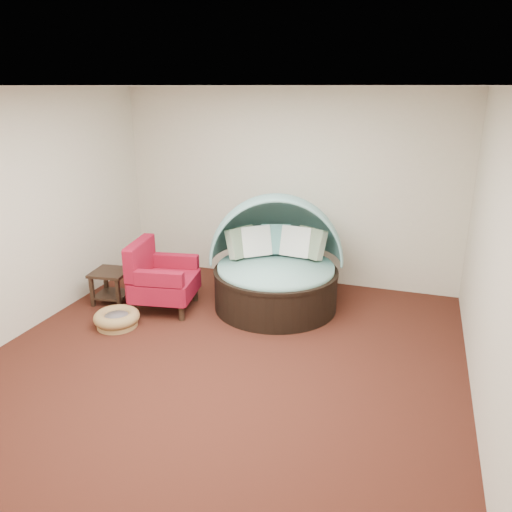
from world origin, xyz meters
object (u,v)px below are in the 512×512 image
(pet_basket, at_px, (117,319))
(side_table, at_px, (111,282))
(canopy_daybed, at_px, (276,256))
(red_armchair, at_px, (160,278))

(pet_basket, xyz_separation_m, side_table, (-0.47, 0.61, 0.19))
(canopy_daybed, distance_m, red_armchair, 1.54)
(canopy_daybed, height_order, side_table, canopy_daybed)
(red_armchair, xyz_separation_m, side_table, (-0.73, -0.04, -0.13))
(canopy_daybed, bearing_deg, pet_basket, -159.57)
(pet_basket, relative_size, red_armchair, 0.64)
(red_armchair, relative_size, side_table, 1.77)
(canopy_daybed, xyz_separation_m, side_table, (-2.13, -0.64, -0.40))
(red_armchair, bearing_deg, pet_basket, -121.12)
(canopy_daybed, distance_m, side_table, 2.25)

